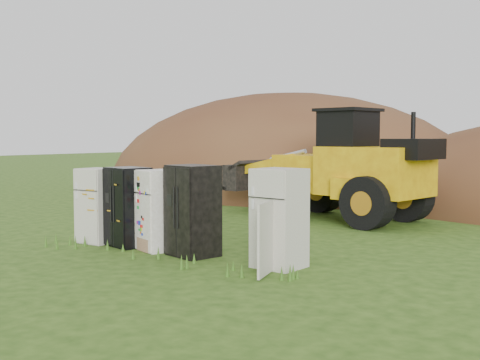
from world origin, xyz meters
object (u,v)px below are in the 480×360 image
object	(u,v)px
fridge_dark_mid	(193,211)
wheel_loader	(325,164)
fridge_open_door	(279,218)
fridge_black_side	(128,207)
fridge_sticker	(158,210)
fridge_leftmost	(98,205)

from	to	relation	value
fridge_dark_mid	wheel_loader	world-z (taller)	wheel_loader
fridge_dark_mid	fridge_open_door	world-z (taller)	fridge_dark_mid
fridge_black_side	fridge_dark_mid	bearing A→B (deg)	12.82
fridge_dark_mid	fridge_black_side	bearing A→B (deg)	-166.52
fridge_sticker	fridge_dark_mid	xyz separation A→B (m)	(0.97, -0.05, 0.06)
fridge_black_side	fridge_open_door	xyz separation A→B (m)	(3.85, -0.02, 0.04)
fridge_leftmost	fridge_sticker	xyz separation A→B (m)	(1.77, 0.06, 0.01)
fridge_black_side	wheel_loader	world-z (taller)	wheel_loader
fridge_black_side	fridge_open_door	distance (m)	3.85
fridge_black_side	fridge_open_door	size ratio (longest dim) A/B	0.95
fridge_open_door	fridge_black_side	bearing A→B (deg)	-174.47
fridge_sticker	wheel_loader	world-z (taller)	wheel_loader
fridge_leftmost	fridge_black_side	world-z (taller)	fridge_black_side
fridge_leftmost	fridge_sticker	world-z (taller)	fridge_sticker
fridge_leftmost	wheel_loader	world-z (taller)	wheel_loader
fridge_sticker	fridge_open_door	bearing A→B (deg)	20.52
wheel_loader	fridge_black_side	bearing A→B (deg)	-92.33
fridge_black_side	fridge_dark_mid	size ratio (longest dim) A/B	0.95
fridge_leftmost	fridge_sticker	bearing A→B (deg)	0.04
fridge_sticker	fridge_open_door	xyz separation A→B (m)	(2.97, -0.02, 0.06)
fridge_black_side	fridge_dark_mid	world-z (taller)	fridge_dark_mid
fridge_dark_mid	wheel_loader	distance (m)	6.67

